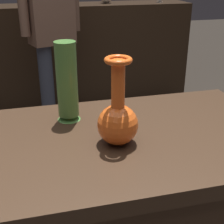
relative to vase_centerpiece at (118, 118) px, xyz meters
The scene contains 4 objects.
back_display_shelf 2.28m from the vase_centerpiece, 90.67° to the left, with size 2.60×0.40×0.99m.
vase_centerpiece is the anchor object (origin of this frame).
vase_tall_behind 0.25m from the vase_centerpiece, 121.09° to the left, with size 0.08×0.08×0.29m.
visitor_center_back 1.62m from the vase_centerpiece, 92.64° to the left, with size 0.45×0.27×1.57m.
Camera 1 is at (-0.21, -0.92, 1.32)m, focal length 52.19 mm.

